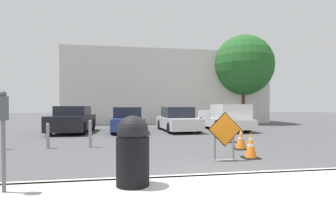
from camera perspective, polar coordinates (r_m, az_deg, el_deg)
The scene contains 20 objects.
ground_plane at distance 15.12m, azimuth -2.18°, elevation -4.39°, with size 96.00×96.00×0.00m, color #4C4C4F.
sidewalk_strip at distance 4.36m, azimuth 18.21°, elevation -17.72°, with size 25.77×2.56×0.14m.
curb_lip at distance 5.47m, azimuth 11.78°, elevation -13.73°, with size 25.77×0.20×0.14m.
road_closed_sign at distance 7.30m, azimuth 12.27°, elevation -4.76°, with size 0.94×0.20×1.33m.
traffic_cone_nearest at distance 7.89m, azimuth 17.58°, elevation -6.97°, with size 0.44×0.44×0.75m.
traffic_cone_second at distance 9.44m, azimuth 15.62°, elevation -5.59°, with size 0.47×0.47×0.75m.
traffic_cone_third at distance 11.14m, azimuth 13.29°, elevation -4.52°, with size 0.43×0.43×0.76m.
traffic_cone_fourth at distance 12.55m, azimuth 11.51°, elevation -3.78°, with size 0.39×0.39×0.80m.
traffic_cone_fifth at distance 14.16m, azimuth 10.62°, elevation -3.42°, with size 0.41×0.41×0.69m.
parked_car_nearest at distance 15.71m, azimuth -20.01°, elevation -1.67°, with size 2.09×4.38×1.50m.
parked_car_second at distance 15.51m, azimuth -8.94°, elevation -1.82°, with size 1.85×4.38×1.43m.
parked_car_third at distance 15.78m, azimuth 2.10°, elevation -1.76°, with size 2.05×4.54×1.44m.
pickup_truck at distance 16.68m, azimuth 12.27°, elevation -1.42°, with size 2.05×5.56×1.60m.
trash_bin at distance 4.51m, azimuth -7.68°, elevation -8.22°, with size 0.56×0.56×1.19m.
bollard_nearest at distance 9.88m, azimuth -16.57°, elevation -4.41°, with size 0.12×0.12×0.98m.
bollard_second at distance 10.17m, azimuth -24.70°, elevation -4.56°, with size 0.12×0.12×0.90m.
bollard_third at distance 10.63m, azimuth -32.25°, elevation -4.34°, with size 0.12×0.12×0.91m.
parking_meter at distance 4.81m, azimuth -32.25°, elevation -2.14°, with size 0.11×0.15×1.58m.
building_facade_backdrop at distance 24.14m, azimuth -0.26°, elevation 5.15°, with size 17.58×5.00×6.26m.
street_tree_behind_lot at distance 23.87m, azimuth 16.07°, elevation 9.72°, with size 5.16×5.16×7.61m.
Camera 1 is at (-1.93, -4.92, 1.48)m, focal length 28.00 mm.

